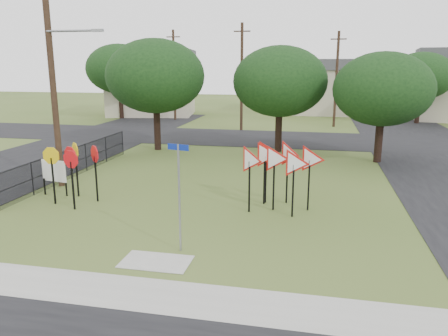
# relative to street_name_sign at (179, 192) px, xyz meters

# --- Properties ---
(ground) EXTENTS (140.00, 140.00, 0.00)m
(ground) POSITION_rel_street_name_sign_xyz_m (-0.46, 1.47, -1.89)
(ground) COLOR #405620
(sidewalk) EXTENTS (30.00, 1.60, 0.02)m
(sidewalk) POSITION_rel_street_name_sign_xyz_m (-0.46, -2.73, -1.88)
(sidewalk) COLOR #9C9B93
(sidewalk) RESTS_ON ground
(planting_strip) EXTENTS (30.00, 0.80, 0.02)m
(planting_strip) POSITION_rel_street_name_sign_xyz_m (-0.46, -3.93, -1.88)
(planting_strip) COLOR #405620
(planting_strip) RESTS_ON ground
(street_left) EXTENTS (8.00, 50.00, 0.02)m
(street_left) POSITION_rel_street_name_sign_xyz_m (-12.46, 11.47, -1.88)
(street_left) COLOR black
(street_left) RESTS_ON ground
(street_far) EXTENTS (60.00, 8.00, 0.02)m
(street_far) POSITION_rel_street_name_sign_xyz_m (-0.46, 21.47, -1.88)
(street_far) COLOR black
(street_far) RESTS_ON ground
(curb_pad) EXTENTS (2.00, 1.20, 0.02)m
(curb_pad) POSITION_rel_street_name_sign_xyz_m (-0.46, -0.93, -1.88)
(curb_pad) COLOR #9C9B93
(curb_pad) RESTS_ON ground
(street_name_sign) EXTENTS (0.68, 0.16, 3.33)m
(street_name_sign) POSITION_rel_street_name_sign_xyz_m (0.00, 0.00, 0.00)
(street_name_sign) COLOR gray
(street_name_sign) RESTS_ON ground
(stop_sign_cluster) EXTENTS (2.20, 1.99, 2.39)m
(stop_sign_cluster) POSITION_rel_street_name_sign_xyz_m (-5.70, 3.72, -0.11)
(stop_sign_cluster) COLOR black
(stop_sign_cluster) RESTS_ON ground
(yield_sign_cluster) EXTENTS (3.31, 2.12, 2.64)m
(yield_sign_cluster) POSITION_rel_street_name_sign_xyz_m (2.52, 4.73, 0.05)
(yield_sign_cluster) COLOR black
(yield_sign_cluster) RESTS_ON ground
(info_board) EXTENTS (1.25, 0.25, 1.57)m
(info_board) POSITION_rel_street_name_sign_xyz_m (-7.12, 4.49, -0.84)
(info_board) COLOR black
(info_board) RESTS_ON ground
(utility_pole_main) EXTENTS (3.55, 0.33, 10.00)m
(utility_pole_main) POSITION_rel_street_name_sign_xyz_m (-7.69, 5.97, 3.32)
(utility_pole_main) COLOR #38261A
(utility_pole_main) RESTS_ON ground
(far_pole_a) EXTENTS (1.40, 0.24, 9.00)m
(far_pole_a) POSITION_rel_street_name_sign_xyz_m (-2.46, 25.47, 2.71)
(far_pole_a) COLOR #38261A
(far_pole_a) RESTS_ON ground
(far_pole_b) EXTENTS (1.40, 0.24, 8.50)m
(far_pole_b) POSITION_rel_street_name_sign_xyz_m (5.54, 29.47, 2.46)
(far_pole_b) COLOR #38261A
(far_pole_b) RESTS_ON ground
(far_pole_c) EXTENTS (1.40, 0.24, 9.00)m
(far_pole_c) POSITION_rel_street_name_sign_xyz_m (-10.46, 31.47, 2.71)
(far_pole_c) COLOR #38261A
(far_pole_c) RESTS_ON ground
(fence_run) EXTENTS (0.05, 11.55, 1.50)m
(fence_run) POSITION_rel_street_name_sign_xyz_m (-8.06, 7.72, -1.10)
(fence_run) COLOR black
(fence_run) RESTS_ON ground
(house_left) EXTENTS (10.58, 8.88, 7.20)m
(house_left) POSITION_rel_street_name_sign_xyz_m (-14.46, 35.47, 1.76)
(house_left) COLOR #B7AF93
(house_left) RESTS_ON ground
(house_mid) EXTENTS (8.40, 8.40, 6.20)m
(house_mid) POSITION_rel_street_name_sign_xyz_m (3.54, 41.47, 1.26)
(house_mid) COLOR #B7AF93
(house_mid) RESTS_ON ground
(tree_near_left) EXTENTS (6.40, 6.40, 7.27)m
(tree_near_left) POSITION_rel_street_name_sign_xyz_m (-6.46, 15.47, 2.97)
(tree_near_left) COLOR black
(tree_near_left) RESTS_ON ground
(tree_near_mid) EXTENTS (6.00, 6.00, 6.80)m
(tree_near_mid) POSITION_rel_street_name_sign_xyz_m (1.54, 16.47, 2.65)
(tree_near_mid) COLOR black
(tree_near_mid) RESTS_ON ground
(tree_near_right) EXTENTS (5.60, 5.60, 6.33)m
(tree_near_right) POSITION_rel_street_name_sign_xyz_m (7.54, 14.47, 2.34)
(tree_near_right) COLOR black
(tree_near_right) RESTS_ON ground
(tree_far_left) EXTENTS (6.80, 6.80, 7.73)m
(tree_far_left) POSITION_rel_street_name_sign_xyz_m (-16.46, 31.47, 3.28)
(tree_far_left) COLOR black
(tree_far_left) RESTS_ON ground
(tree_far_right) EXTENTS (6.00, 6.00, 6.80)m
(tree_far_right) POSITION_rel_street_name_sign_xyz_m (13.54, 33.47, 2.65)
(tree_far_right) COLOR black
(tree_far_right) RESTS_ON ground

